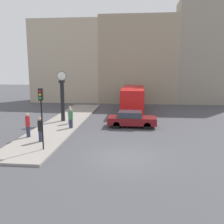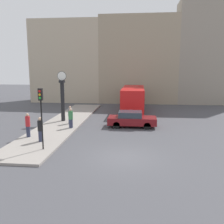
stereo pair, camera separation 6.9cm
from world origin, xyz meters
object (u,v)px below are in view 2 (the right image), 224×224
pedestrian_green_hoodie (71,118)px  pedestrian_red_top (28,125)px  sedan_car (132,119)px  pedestrian_black_jacket (40,129)px  bus_distant (133,98)px  street_clock (63,98)px  pedestrian_grey_jacket (70,115)px  traffic_light_near (41,106)px

pedestrian_green_hoodie → pedestrian_red_top: bearing=-128.0°
sedan_car → pedestrian_black_jacket: 8.51m
sedan_car → pedestrian_black_jacket: pedestrian_black_jacket is taller
sedan_car → pedestrian_green_hoodie: bearing=-163.4°
sedan_car → pedestrian_green_hoodie: 5.47m
pedestrian_red_top → pedestrian_black_jacket: bearing=-36.5°
bus_distant → street_clock: (-6.71, -6.80, 0.78)m
street_clock → pedestrian_green_hoodie: bearing=-61.0°
bus_distant → pedestrian_black_jacket: (-6.22, -13.74, -0.64)m
sedan_car → street_clock: street_clock is taller
pedestrian_black_jacket → pedestrian_red_top: (-1.39, 1.03, 0.04)m
pedestrian_grey_jacket → pedestrian_green_hoodie: bearing=-72.9°
pedestrian_black_jacket → pedestrian_green_hoodie: bearing=75.8°
sedan_car → traffic_light_near: (-5.48, -7.37, 2.24)m
bus_distant → pedestrian_grey_jacket: bearing=-125.6°
pedestrian_grey_jacket → bus_distant: bearing=54.4°
bus_distant → pedestrian_red_top: bearing=-120.9°
sedan_car → traffic_light_near: traffic_light_near is taller
pedestrian_black_jacket → pedestrian_green_hoodie: (1.06, 4.16, -0.02)m
pedestrian_green_hoodie → pedestrian_grey_jacket: bearing=107.1°
traffic_light_near → sedan_car: bearing=53.4°
pedestrian_red_top → sedan_car: bearing=31.4°
sedan_car → bus_distant: 8.08m
pedestrian_red_top → pedestrian_green_hoodie: 3.98m
street_clock → pedestrian_red_top: size_ratio=2.65×
pedestrian_green_hoodie → traffic_light_near: bearing=-92.5°
bus_distant → pedestrian_green_hoodie: 10.90m
traffic_light_near → pedestrian_black_jacket: traffic_light_near is taller
street_clock → pedestrian_grey_jacket: bearing=-47.6°
traffic_light_near → street_clock: (-1.29, 8.60, -0.51)m
pedestrian_green_hoodie → bus_distant: bearing=61.7°
traffic_light_near → pedestrian_grey_jacket: 7.73m
traffic_light_near → pedestrian_black_jacket: bearing=116.1°
bus_distant → traffic_light_near: (-5.42, -15.39, 1.29)m
pedestrian_black_jacket → pedestrian_grey_jacket: 5.84m
traffic_light_near → pedestrian_red_top: bearing=129.4°
traffic_light_near → pedestrian_grey_jacket: (-0.26, 7.46, -1.99)m
pedestrian_black_jacket → pedestrian_green_hoodie: 4.30m
pedestrian_black_jacket → pedestrian_grey_jacket: bearing=84.6°
sedan_car → pedestrian_grey_jacket: bearing=179.1°
pedestrian_red_top → pedestrian_grey_jacket: (1.94, 4.78, -0.10)m
traffic_light_near → pedestrian_green_hoodie: bearing=87.5°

